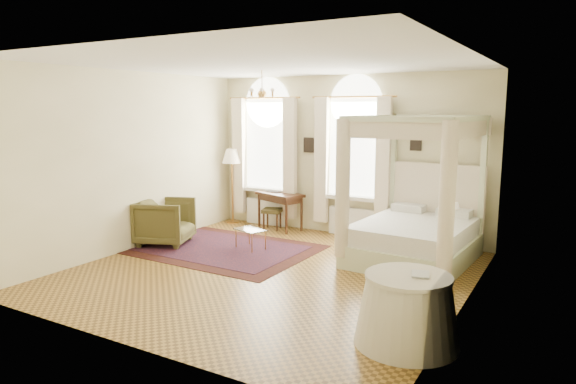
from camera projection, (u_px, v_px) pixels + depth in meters
name	position (u px, v px, depth m)	size (l,w,h in m)	color
ground	(270.00, 272.00, 8.30)	(6.00, 6.00, 0.00)	olive
room_walls	(269.00, 150.00, 7.98)	(6.00, 6.00, 6.00)	#FFF1C2
window_left	(265.00, 160.00, 11.45)	(1.62, 0.27, 3.29)	silver
window_right	(353.00, 165.00, 10.42)	(1.62, 0.27, 3.29)	silver
chandelier	(262.00, 92.00, 9.30)	(0.51, 0.45, 0.50)	#AE7C3A
wall_pictures	(350.00, 145.00, 10.49)	(2.54, 0.03, 0.39)	black
canopy_bed	(414.00, 229.00, 8.82)	(2.04, 2.44, 2.50)	beige
nightstand	(458.00, 238.00, 9.39)	(0.40, 0.36, 0.57)	#3B1F10
nightstand_lamp	(454.00, 209.00, 9.35)	(0.25, 0.25, 0.36)	#AE7C3A
writing_desk	(280.00, 198.00, 11.20)	(1.19, 0.88, 0.80)	#3B1F10
laptop	(274.00, 191.00, 11.34)	(0.34, 0.22, 0.03)	black
stool	(272.00, 212.00, 11.21)	(0.49, 0.49, 0.46)	#4A421F
armchair	(165.00, 222.00, 9.97)	(0.95, 0.98, 0.89)	#4A431F
coffee_table	(251.00, 231.00, 9.62)	(0.66, 0.55, 0.39)	white
floor_lamp	(232.00, 160.00, 11.70)	(0.44, 0.44, 1.71)	#AE7C3A
oriental_rug	(220.00, 248.00, 9.70)	(3.50, 2.55, 0.01)	#40170F
side_table	(407.00, 310.00, 5.72)	(1.18, 1.18, 0.80)	beige
book	(412.00, 274.00, 5.66)	(0.19, 0.26, 0.02)	black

